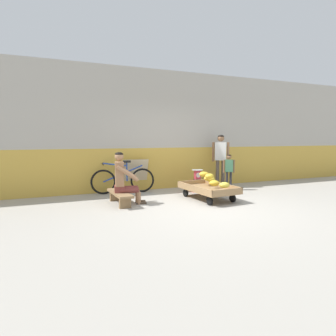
{
  "coord_description": "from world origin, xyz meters",
  "views": [
    {
      "loc": [
        -2.92,
        -4.98,
        1.44
      ],
      "look_at": [
        -0.49,
        1.04,
        0.75
      ],
      "focal_mm": 30.2,
      "sensor_mm": 36.0,
      "label": 1
    }
  ],
  "objects_px": {
    "banana_cart": "(208,189)",
    "weighing_scale": "(197,175)",
    "plastic_crate": "(197,186)",
    "customer_child": "(229,168)",
    "vendor_seated": "(124,178)",
    "customer_adult": "(221,155)",
    "sign_board": "(135,175)",
    "low_bench": "(120,195)",
    "bicycle_near_left": "(123,180)"
  },
  "relations": [
    {
      "from": "bicycle_near_left",
      "to": "customer_child",
      "type": "xyz_separation_m",
      "value": [
        2.82,
        -0.66,
        0.26
      ]
    },
    {
      "from": "low_bench",
      "to": "customer_adult",
      "type": "bearing_deg",
      "value": 17.41
    },
    {
      "from": "weighing_scale",
      "to": "customer_child",
      "type": "bearing_deg",
      "value": -11.14
    },
    {
      "from": "plastic_crate",
      "to": "weighing_scale",
      "type": "xyz_separation_m",
      "value": [
        0.0,
        -0.0,
        0.3
      ]
    },
    {
      "from": "weighing_scale",
      "to": "bicycle_near_left",
      "type": "distance_m",
      "value": 1.99
    },
    {
      "from": "low_bench",
      "to": "sign_board",
      "type": "height_order",
      "value": "sign_board"
    },
    {
      "from": "vendor_seated",
      "to": "low_bench",
      "type": "bearing_deg",
      "value": 170.63
    },
    {
      "from": "vendor_seated",
      "to": "customer_adult",
      "type": "height_order",
      "value": "customer_adult"
    },
    {
      "from": "plastic_crate",
      "to": "customer_adult",
      "type": "relative_size",
      "value": 0.24
    },
    {
      "from": "bicycle_near_left",
      "to": "customer_child",
      "type": "bearing_deg",
      "value": -13.15
    },
    {
      "from": "low_bench",
      "to": "plastic_crate",
      "type": "distance_m",
      "value": 2.39
    },
    {
      "from": "customer_adult",
      "to": "customer_child",
      "type": "distance_m",
      "value": 0.58
    },
    {
      "from": "plastic_crate",
      "to": "sign_board",
      "type": "relative_size",
      "value": 0.41
    },
    {
      "from": "sign_board",
      "to": "weighing_scale",
      "type": "bearing_deg",
      "value": -24.52
    },
    {
      "from": "banana_cart",
      "to": "low_bench",
      "type": "distance_m",
      "value": 2.06
    },
    {
      "from": "vendor_seated",
      "to": "plastic_crate",
      "type": "height_order",
      "value": "vendor_seated"
    },
    {
      "from": "plastic_crate",
      "to": "banana_cart",
      "type": "bearing_deg",
      "value": -103.62
    },
    {
      "from": "low_bench",
      "to": "customer_child",
      "type": "distance_m",
      "value": 3.24
    },
    {
      "from": "banana_cart",
      "to": "low_bench",
      "type": "xyz_separation_m",
      "value": [
        -2.04,
        0.29,
        -0.04
      ]
    },
    {
      "from": "sign_board",
      "to": "bicycle_near_left",
      "type": "bearing_deg",
      "value": -149.98
    },
    {
      "from": "customer_child",
      "to": "plastic_crate",
      "type": "bearing_deg",
      "value": 168.79
    },
    {
      "from": "vendor_seated",
      "to": "customer_adult",
      "type": "xyz_separation_m",
      "value": [
        3.1,
        1.01,
        0.38
      ]
    },
    {
      "from": "vendor_seated",
      "to": "sign_board",
      "type": "xyz_separation_m",
      "value": [
        0.65,
        1.43,
        -0.13
      ]
    },
    {
      "from": "low_bench",
      "to": "customer_adult",
      "type": "xyz_separation_m",
      "value": [
        3.19,
        1.0,
        0.75
      ]
    },
    {
      "from": "low_bench",
      "to": "customer_adult",
      "type": "distance_m",
      "value": 3.42
    },
    {
      "from": "low_bench",
      "to": "customer_child",
      "type": "relative_size",
      "value": 1.13
    },
    {
      "from": "sign_board",
      "to": "low_bench",
      "type": "bearing_deg",
      "value": -117.45
    },
    {
      "from": "bicycle_near_left",
      "to": "plastic_crate",
      "type": "bearing_deg",
      "value": -14.03
    },
    {
      "from": "sign_board",
      "to": "customer_child",
      "type": "bearing_deg",
      "value": -19.88
    },
    {
      "from": "plastic_crate",
      "to": "weighing_scale",
      "type": "distance_m",
      "value": 0.3
    },
    {
      "from": "low_bench",
      "to": "weighing_scale",
      "type": "height_order",
      "value": "weighing_scale"
    },
    {
      "from": "low_bench",
      "to": "customer_child",
      "type": "bearing_deg",
      "value": 9.51
    },
    {
      "from": "plastic_crate",
      "to": "customer_adult",
      "type": "distance_m",
      "value": 1.25
    },
    {
      "from": "weighing_scale",
      "to": "customer_adult",
      "type": "relative_size",
      "value": 0.2
    },
    {
      "from": "vendor_seated",
      "to": "plastic_crate",
      "type": "bearing_deg",
      "value": 18.21
    },
    {
      "from": "vendor_seated",
      "to": "customer_adult",
      "type": "bearing_deg",
      "value": 18.11
    },
    {
      "from": "vendor_seated",
      "to": "weighing_scale",
      "type": "height_order",
      "value": "vendor_seated"
    },
    {
      "from": "weighing_scale",
      "to": "vendor_seated",
      "type": "bearing_deg",
      "value": -161.82
    },
    {
      "from": "banana_cart",
      "to": "low_bench",
      "type": "height_order",
      "value": "banana_cart"
    },
    {
      "from": "vendor_seated",
      "to": "banana_cart",
      "type": "bearing_deg",
      "value": -8.02
    },
    {
      "from": "banana_cart",
      "to": "vendor_seated",
      "type": "bearing_deg",
      "value": 171.98
    },
    {
      "from": "sign_board",
      "to": "customer_adult",
      "type": "distance_m",
      "value": 2.54
    },
    {
      "from": "vendor_seated",
      "to": "customer_adult",
      "type": "distance_m",
      "value": 3.28
    },
    {
      "from": "bicycle_near_left",
      "to": "vendor_seated",
      "type": "bearing_deg",
      "value": -102.27
    },
    {
      "from": "banana_cart",
      "to": "weighing_scale",
      "type": "bearing_deg",
      "value": 76.37
    },
    {
      "from": "low_bench",
      "to": "bicycle_near_left",
      "type": "bearing_deg",
      "value": 73.66
    },
    {
      "from": "weighing_scale",
      "to": "customer_child",
      "type": "xyz_separation_m",
      "value": [
        0.89,
        -0.17,
        0.16
      ]
    },
    {
      "from": "plastic_crate",
      "to": "bicycle_near_left",
      "type": "height_order",
      "value": "bicycle_near_left"
    },
    {
      "from": "bicycle_near_left",
      "to": "sign_board",
      "type": "bearing_deg",
      "value": 30.02
    },
    {
      "from": "banana_cart",
      "to": "sign_board",
      "type": "xyz_separation_m",
      "value": [
        -1.3,
        1.7,
        0.19
      ]
    }
  ]
}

